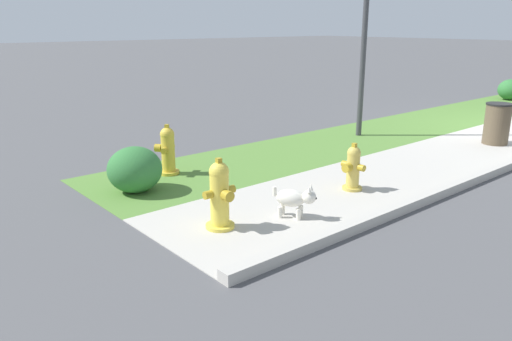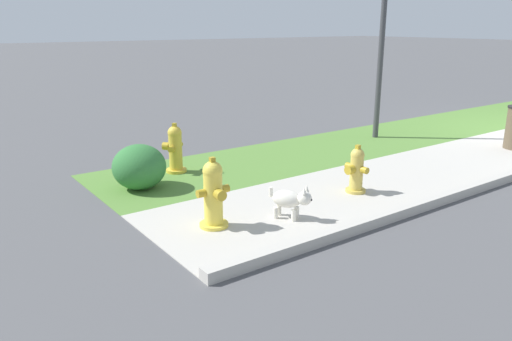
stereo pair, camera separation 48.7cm
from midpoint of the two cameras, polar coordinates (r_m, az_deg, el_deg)
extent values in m
cube|color=#568438|center=(13.00, 19.82, 5.70)|extent=(18.00, 2.04, 0.01)
cylinder|color=yellow|center=(5.68, -6.59, -6.36)|extent=(0.33, 0.33, 0.05)
cylinder|color=yellow|center=(5.56, -6.70, -3.22)|extent=(0.21, 0.21, 0.61)
sphere|color=yellow|center=(5.47, -6.81, -0.19)|extent=(0.22, 0.22, 0.22)
cube|color=#B29323|center=(5.43, -6.85, 1.10)|extent=(0.06, 0.06, 0.06)
cylinder|color=#B29323|center=(5.61, -5.41, -2.19)|extent=(0.09, 0.09, 0.09)
cylinder|color=#B29323|center=(5.46, -8.07, -2.81)|extent=(0.09, 0.09, 0.09)
cylinder|color=#B29323|center=(5.41, -5.86, -2.93)|extent=(0.12, 0.10, 0.12)
cylinder|color=gold|center=(6.98, 8.96, -2.04)|extent=(0.27, 0.27, 0.05)
cylinder|color=gold|center=(6.91, 9.06, 0.04)|extent=(0.18, 0.18, 0.48)
sphere|color=gold|center=(6.84, 9.15, 1.97)|extent=(0.19, 0.19, 0.19)
cube|color=#B29323|center=(6.82, 9.19, 2.86)|extent=(0.06, 0.06, 0.06)
cylinder|color=#B29323|center=(6.81, 9.97, 0.28)|extent=(0.10, 0.10, 0.09)
cylinder|color=#B29323|center=(6.97, 8.21, 0.72)|extent=(0.10, 0.10, 0.09)
cylinder|color=#B29323|center=(6.78, 8.37, 0.28)|extent=(0.11, 0.13, 0.12)
cylinder|color=gold|center=(7.79, -11.67, -0.22)|extent=(0.32, 0.32, 0.05)
cylinder|color=gold|center=(7.71, -11.80, 1.98)|extent=(0.20, 0.20, 0.57)
sphere|color=gold|center=(7.65, -11.93, 4.04)|extent=(0.21, 0.21, 0.21)
cube|color=#B29323|center=(7.62, -11.98, 4.95)|extent=(0.08, 0.08, 0.06)
cylinder|color=#B29323|center=(7.56, -12.26, 2.20)|extent=(0.13, 0.13, 0.09)
cylinder|color=#B29323|center=(7.83, -11.43, 2.73)|extent=(0.13, 0.13, 0.09)
cylinder|color=#B29323|center=(7.75, -12.87, 2.51)|extent=(0.16, 0.15, 0.12)
ellipsoid|color=silver|center=(5.86, 1.60, -3.19)|extent=(0.36, 0.41, 0.21)
sphere|color=silver|center=(5.79, 3.70, -3.07)|extent=(0.17, 0.17, 0.17)
sphere|color=black|center=(5.78, 4.45, -3.23)|extent=(0.03, 0.03, 0.03)
cone|color=silver|center=(5.80, 3.91, -1.93)|extent=(0.08, 0.08, 0.07)
cone|color=silver|center=(5.71, 3.68, -2.21)|extent=(0.08, 0.08, 0.07)
cylinder|color=silver|center=(5.94, 2.78, -4.72)|extent=(0.06, 0.06, 0.14)
cylinder|color=silver|center=(5.84, 2.49, -5.10)|extent=(0.06, 0.06, 0.14)
cylinder|color=silver|center=(6.00, 0.72, -4.48)|extent=(0.06, 0.06, 0.14)
cylinder|color=silver|center=(5.90, 0.39, -4.86)|extent=(0.06, 0.06, 0.14)
cylinder|color=silver|center=(5.89, -0.21, -2.42)|extent=(0.05, 0.05, 0.11)
cylinder|color=#3D3D42|center=(10.23, 11.08, 17.84)|extent=(0.11, 0.11, 5.03)
cylinder|color=brown|center=(10.38, 24.63, 4.76)|extent=(0.46, 0.46, 0.76)
cylinder|color=black|center=(10.32, 24.89, 6.89)|extent=(0.48, 0.48, 0.03)
ellipsoid|color=#337538|center=(16.84, 26.36, 8.28)|extent=(0.72, 0.72, 0.62)
ellipsoid|color=#337538|center=(7.01, -15.64, 0.08)|extent=(0.74, 0.74, 0.63)
camera|label=1|loc=(0.24, -92.18, -0.64)|focal=35.00mm
camera|label=2|loc=(0.24, 87.82, 0.64)|focal=35.00mm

